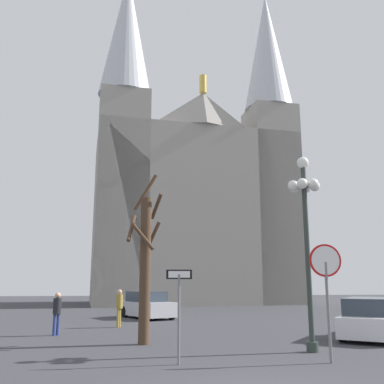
{
  "coord_description": "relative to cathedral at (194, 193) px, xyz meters",
  "views": [
    {
      "loc": [
        -2.31,
        -7.93,
        2.11
      ],
      "look_at": [
        0.93,
        17.95,
        7.46
      ],
      "focal_mm": 40.85,
      "sensor_mm": 36.0,
      "label": 1
    }
  ],
  "objects": [
    {
      "name": "street_lamp",
      "position": [
        -0.17,
        -29.44,
        -6.68
      ],
      "size": [
        1.07,
        0.98,
        6.15
      ],
      "color": "#2D3833",
      "rests_on": "ground"
    },
    {
      "name": "cathedral",
      "position": [
        0.0,
        0.0,
        0.0
      ],
      "size": [
        20.6,
        13.77,
        33.61
      ],
      "color": "gray",
      "rests_on": "ground"
    },
    {
      "name": "bare_tree",
      "position": [
        -5.24,
        -27.13,
        -8.08
      ],
      "size": [
        1.27,
        1.19,
        6.06
      ],
      "color": "#473323",
      "rests_on": "ground"
    },
    {
      "name": "pedestrian_standing",
      "position": [
        -8.67,
        -24.2,
        -9.85
      ],
      "size": [
        0.32,
        0.32,
        1.67
      ],
      "color": "navy",
      "rests_on": "ground"
    },
    {
      "name": "pedestrian_walking",
      "position": [
        -6.31,
        -21.36,
        -9.81
      ],
      "size": [
        0.32,
        0.32,
        1.73
      ],
      "color": "olive",
      "rests_on": "ground"
    },
    {
      "name": "parked_car_far_white",
      "position": [
        3.37,
        -26.66,
        -10.16
      ],
      "size": [
        4.18,
        4.72,
        1.49
      ],
      "color": "silver",
      "rests_on": "ground"
    },
    {
      "name": "stop_sign",
      "position": [
        -0.39,
        -31.25,
        -8.63
      ],
      "size": [
        0.89,
        0.09,
        3.12
      ],
      "color": "slate",
      "rests_on": "ground"
    },
    {
      "name": "one_way_arrow_sign",
      "position": [
        -4.4,
        -30.96,
        -9.31
      ],
      "size": [
        0.69,
        0.09,
        2.42
      ],
      "color": "slate",
      "rests_on": "ground"
    },
    {
      "name": "parked_car_near_silver",
      "position": [
        -4.86,
        -16.34,
        -10.14
      ],
      "size": [
        3.43,
        4.47,
        1.53
      ],
      "color": "#B7B7BC",
      "rests_on": "ground"
    }
  ]
}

